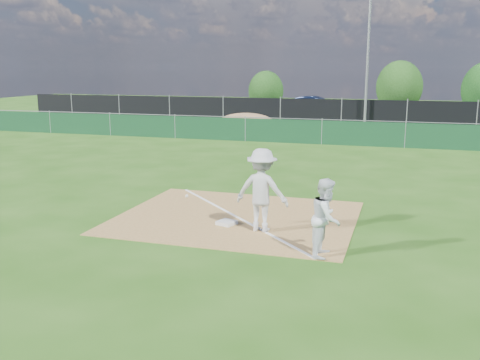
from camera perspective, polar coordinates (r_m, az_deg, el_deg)
name	(u,v)px	position (r m, az deg, el deg)	size (l,w,h in m)	color
ground	(303,161)	(22.35, 6.69, 2.07)	(90.00, 90.00, 0.00)	#234F11
infield_dirt	(237,217)	(13.81, -0.36, -4.00)	(6.00, 5.00, 0.02)	olive
foul_line	(237,217)	(13.81, -0.36, -3.94)	(0.08, 7.00, 0.01)	white
green_fence	(322,132)	(27.14, 8.71, 5.04)	(44.00, 0.05, 1.20)	#0E341B
dirt_mound	(246,123)	(31.64, 0.68, 6.11)	(3.38, 2.60, 1.17)	olive
black_fence	(341,113)	(35.00, 10.76, 6.99)	(46.00, 0.04, 1.80)	black
parking_lot	(349,120)	(40.03, 11.57, 6.27)	(46.00, 9.00, 0.01)	black
light_pole	(367,64)	(34.44, 13.43, 11.96)	(0.16, 0.16, 8.00)	slate
first_base	(227,223)	(13.17, -1.43, -4.57)	(0.41, 0.41, 0.09)	silver
play_at_first	(262,190)	(12.45, 2.34, -1.09)	(2.63, 0.81, 1.96)	silver
runner	(326,218)	(11.01, 9.19, -3.98)	(0.79, 0.61, 1.62)	silver
car_left	(260,107)	(41.35, 2.14, 7.77)	(1.85, 4.59, 1.56)	#B3B5BB
car_mid	(315,108)	(40.50, 8.03, 7.65)	(1.77, 5.07, 1.67)	black
car_right	(447,114)	(39.63, 21.18, 6.63)	(1.88, 4.61, 1.34)	black
tree_left	(266,91)	(46.08, 2.78, 9.46)	(2.96, 2.96, 3.52)	#382316
tree_mid	(399,87)	(45.57, 16.63, 9.49)	(3.66, 3.66, 4.34)	#382316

